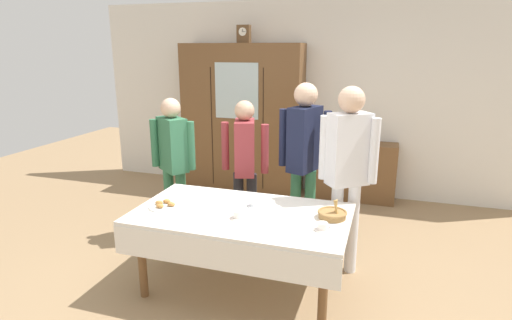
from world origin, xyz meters
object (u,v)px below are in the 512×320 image
Objects in this scene: spoon_center at (218,199)px; person_by_cabinet at (173,155)px; tea_cup_front_edge at (254,203)px; person_behind_table_right at (304,150)px; mantel_clock at (244,34)px; pastry_plate at (165,205)px; book_stack at (354,139)px; bookshelf_low at (352,171)px; person_beside_shelf at (245,158)px; person_behind_table_left at (348,162)px; bread_basket at (332,214)px; tea_cup_far_right at (238,215)px; spoon_far_left at (217,212)px; dining_table at (240,224)px; tea_cup_back_edge at (323,227)px; wall_cabinet at (242,119)px.

spoon_center is 0.99m from person_by_cabinet.
tea_cup_front_edge is 0.87m from person_behind_table_right.
mantel_clock reaches higher than pastry_plate.
mantel_clock is at bearing -178.13° from book_stack.
person_by_cabinet is (-1.76, -1.81, 0.53)m from bookshelf_low.
person_behind_table_left is (1.10, -0.34, 0.14)m from person_beside_shelf.
tea_cup_far_right is at bearing -161.43° from bread_basket.
mantel_clock is 2.02× the size of spoon_far_left.
dining_table is at bearing -71.48° from mantel_clock.
spoon_center is (0.38, 0.30, -0.01)m from pastry_plate.
person_by_cabinet is at bearing -169.58° from person_beside_shelf.
spoon_far_left is at bearing 175.25° from tea_cup_back_edge.
bookshelf_low is 1.84m from person_behind_table_right.
book_stack is 2.83m from tea_cup_far_right.
person_by_cabinet is (-0.77, -0.14, 0.01)m from person_beside_shelf.
person_behind_table_left is (1.48, 0.69, 0.33)m from pastry_plate.
pastry_plate is (-1.37, -2.70, 0.33)m from bookshelf_low.
book_stack is 1.73m from person_behind_table_right.
person_by_cabinet reaches higher than tea_cup_far_right.
tea_cup_far_right is 1.09× the size of spoon_far_left.
book_stack is 0.12× the size of person_behind_table_right.
person_behind_table_right is 1.12× the size of person_by_cabinet.
pastry_plate is 0.49m from spoon_far_left.
tea_cup_front_edge reaches higher than spoon_far_left.
person_behind_table_right reaches higher than dining_table.
person_beside_shelf is (-1.04, 0.83, 0.17)m from bread_basket.
spoon_center is at bearing -90.15° from person_beside_shelf.
tea_cup_front_edge is 1.00× the size of tea_cup_back_edge.
person_behind_table_left is (0.99, 0.67, 0.34)m from spoon_far_left.
mantel_clock is 0.15× the size of person_by_cabinet.
tea_cup_far_right is at bearing -73.62° from person_beside_shelf.
person_beside_shelf reaches higher than bookshelf_low.
tea_cup_front_edge is 0.30m from tea_cup_far_right.
tea_cup_far_right is at bearing -71.76° from mantel_clock.
book_stack is 0.76× the size of pastry_plate.
wall_cabinet is 1.61m from book_stack.
tea_cup_back_edge is at bearing -25.71° from tea_cup_front_edge.
spoon_center is at bearing 174.36° from bread_basket.
person_behind_table_right reaches higher than book_stack.
book_stack is at bearing 1.81° from wall_cabinet.
tea_cup_back_edge is at bearing -28.02° from person_by_cabinet.
person_behind_table_right is (-0.36, -1.68, 0.21)m from book_stack.
book_stack is (-0.00, 0.00, 0.45)m from bookshelf_low.
bread_basket is at bearing 81.70° from tea_cup_back_edge.
bread_basket is at bearing -63.61° from person_behind_table_right.
spoon_far_left is at bearing 163.66° from tea_cup_far_right.
person_behind_table_right reaches higher than person_by_cabinet.
bread_basket is 0.14× the size of person_behind_table_left.
dining_table is 0.85× the size of wall_cabinet.
mantel_clock reaches higher than bread_basket.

